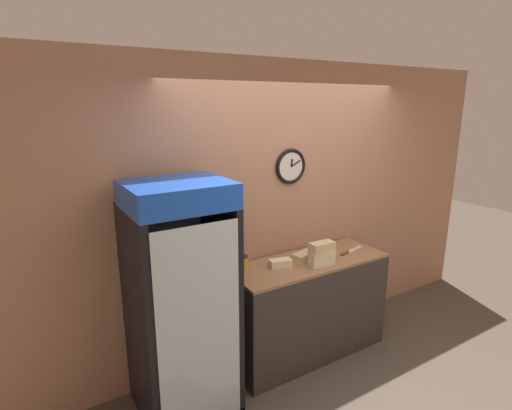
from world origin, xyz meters
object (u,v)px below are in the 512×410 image
sandwich_stack_middle (322,254)px  sandwich_flat_left (280,263)px  sandwich_stack_bottom (321,261)px  chefs_knife (349,252)px  sandwich_stack_top (322,246)px  condiment_jar (243,262)px  beverage_cooler (178,288)px  sandwich_flat_right (304,257)px

sandwich_stack_middle → sandwich_flat_left: 0.37m
sandwich_stack_bottom → sandwich_flat_left: 0.37m
sandwich_stack_bottom → chefs_knife: sandwich_stack_bottom is taller
sandwich_stack_middle → sandwich_stack_top: size_ratio=1.04×
chefs_knife → condiment_jar: size_ratio=3.00×
beverage_cooler → condiment_jar: bearing=14.6°
sandwich_stack_bottom → sandwich_stack_top: size_ratio=1.03×
sandwich_flat_right → chefs_knife: (0.49, -0.07, -0.03)m
sandwich_flat_left → condiment_jar: 0.33m
sandwich_flat_right → condiment_jar: condiment_jar is taller
sandwich_flat_left → condiment_jar: size_ratio=1.75×
sandwich_stack_bottom → sandwich_flat_right: size_ratio=0.94×
sandwich_stack_bottom → sandwich_flat_left: bearing=152.9°
sandwich_stack_bottom → condiment_jar: 0.69m
beverage_cooler → sandwich_flat_right: (1.22, 0.04, -0.02)m
beverage_cooler → chefs_knife: 1.71m
sandwich_stack_middle → chefs_knife: 0.46m
beverage_cooler → sandwich_stack_middle: beverage_cooler is taller
sandwich_stack_top → sandwich_flat_right: sandwich_stack_top is taller
sandwich_stack_bottom → sandwich_stack_middle: 0.07m
beverage_cooler → sandwich_stack_bottom: beverage_cooler is taller
beverage_cooler → sandwich_flat_left: bearing=2.2°
sandwich_stack_middle → condiment_jar: bearing=154.3°
sandwich_stack_middle → sandwich_flat_right: size_ratio=0.95×
sandwich_stack_middle → sandwich_flat_right: sandwich_stack_middle is taller
condiment_jar → chefs_knife: bearing=-10.5°
sandwich_stack_top → condiment_jar: bearing=154.3°
sandwich_flat_right → chefs_knife: 0.50m
sandwich_stack_middle → chefs_knife: bearing=13.6°
beverage_cooler → sandwich_stack_top: (1.28, -0.13, 0.12)m
sandwich_stack_top → sandwich_stack_bottom: bearing=0.0°
sandwich_stack_middle → chefs_knife: (0.43, 0.10, -0.10)m
sandwich_stack_middle → chefs_knife: size_ratio=0.66×
sandwich_stack_top → condiment_jar: size_ratio=1.91×
chefs_knife → sandwich_stack_top: bearing=-166.4°
sandwich_stack_top → sandwich_flat_right: 0.23m
sandwich_flat_right → chefs_knife: sandwich_flat_right is taller
chefs_knife → sandwich_flat_left: bearing=175.3°
beverage_cooler → sandwich_flat_left: beverage_cooler is taller
beverage_cooler → sandwich_flat_right: bearing=1.9°
sandwich_stack_top → condiment_jar: sandwich_stack_top is taller
sandwich_stack_middle → condiment_jar: (-0.62, 0.30, -0.05)m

